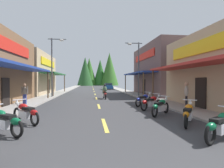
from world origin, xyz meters
TOP-DOWN VIEW (x-y plane):
  - ground at (0.00, 29.23)m, footprint 9.08×88.46m
  - sidewalk_left at (-5.56, 29.23)m, footprint 2.05×88.46m
  - sidewalk_right at (5.56, 29.23)m, footprint 2.05×88.46m
  - centerline_dashes at (0.00, 31.21)m, footprint 0.16×62.10m
  - storefront_left_far at (-9.79, 25.50)m, footprint 8.28×10.54m
  - storefront_right_far at (10.19, 22.81)m, footprint 9.07×11.41m
  - streetlamp_left at (-4.67, 20.17)m, footprint 1.99×0.30m
  - streetlamp_right at (4.66, 19.59)m, footprint 1.99×0.30m
  - motorcycle_parked_right_0 at (3.49, 4.70)m, footprint 1.90×1.17m
  - motorcycle_parked_right_1 at (3.55, 6.69)m, footprint 1.35×1.78m
  - motorcycle_parked_right_2 at (3.20, 8.84)m, footprint 1.60×1.57m
  - motorcycle_parked_right_3 at (3.34, 10.71)m, footprint 1.86×1.23m
  - motorcycle_parked_right_4 at (3.36, 12.44)m, footprint 1.73×1.42m
  - motorcycle_parked_left_1 at (-3.60, 6.11)m, footprint 1.82×1.30m
  - motorcycle_parked_left_2 at (-3.46, 7.79)m, footprint 1.62×1.54m
  - rider_cruising_lead at (0.86, 18.12)m, footprint 0.60×2.14m
  - pedestrian_browsing at (5.49, 10.24)m, footprint 0.40×0.51m
  - pedestrian_strolling at (-5.67, 13.93)m, footprint 0.55×0.35m
  - parked_car_curbside at (3.34, 39.37)m, footprint 2.16×4.35m
  - treeline_backdrop at (2.48, 74.31)m, footprint 17.17×10.89m

SIDE VIEW (x-z plane):
  - ground at x=0.00m, z-range -0.10..0.00m
  - centerline_dashes at x=0.00m, z-range 0.00..0.01m
  - sidewalk_left at x=-5.56m, z-range 0.00..0.12m
  - sidewalk_right at x=5.56m, z-range 0.00..0.12m
  - motorcycle_parked_right_0 at x=3.49m, z-range -0.03..1.01m
  - motorcycle_parked_right_1 at x=3.55m, z-range -0.03..1.01m
  - motorcycle_parked_right_2 at x=3.20m, z-range -0.03..1.01m
  - motorcycle_parked_right_3 at x=3.34m, z-range -0.03..1.01m
  - motorcycle_parked_right_4 at x=3.36m, z-range -0.03..1.01m
  - motorcycle_parked_left_1 at x=-3.60m, z-range -0.03..1.01m
  - motorcycle_parked_left_2 at x=-3.46m, z-range -0.03..1.01m
  - rider_cruising_lead at x=0.86m, z-range -0.13..1.44m
  - parked_car_curbside at x=3.34m, z-range -0.01..1.39m
  - pedestrian_strolling at x=-5.67m, z-range 0.13..1.82m
  - pedestrian_browsing at x=5.49m, z-range 0.15..1.96m
  - storefront_left_far at x=-9.79m, z-range 0.00..5.69m
  - storefront_right_far at x=10.19m, z-range 0.00..6.68m
  - streetlamp_right at x=4.66m, z-range 0.93..7.28m
  - streetlamp_left at x=-4.67m, z-range 0.95..7.65m
  - treeline_backdrop at x=2.48m, z-range -0.73..13.04m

